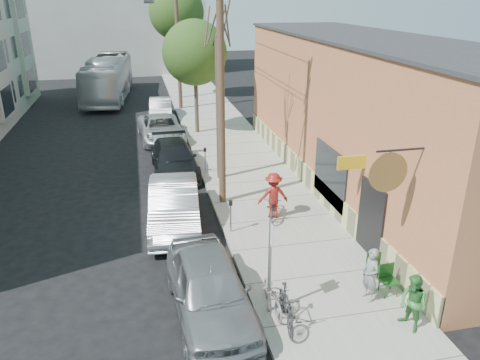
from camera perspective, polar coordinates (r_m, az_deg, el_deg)
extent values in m
plane|color=black|center=(15.85, -8.22, -9.84)|extent=(120.00, 120.00, 0.00)
cube|color=#A09F94|center=(26.31, -0.96, 3.67)|extent=(4.50, 58.00, 0.15)
cube|color=#B26842|center=(21.48, 14.93, 7.59)|extent=(5.00, 20.00, 6.50)
cube|color=#2B2B2D|center=(20.96, 15.83, 16.35)|extent=(5.20, 20.20, 0.12)
cube|color=#CDCF81|center=(21.29, 8.17, 0.35)|extent=(0.10, 20.00, 1.10)
cube|color=black|center=(16.00, 15.65, -4.84)|extent=(0.10, 1.60, 2.60)
cube|color=black|center=(18.76, 10.91, 0.60)|extent=(0.08, 3.00, 2.20)
cylinder|color=brown|center=(12.81, 17.60, 0.88)|extent=(1.10, 0.06, 1.10)
cube|color=gold|center=(15.76, 13.48, 2.09)|extent=(1.00, 0.08, 0.45)
cube|color=#A2B095|center=(40.61, -25.36, 14.48)|extent=(1.10, 3.20, 7.00)
cube|color=#AAABA6|center=(55.58, -14.51, 18.81)|extent=(18.00, 8.00, 12.00)
cube|color=slate|center=(12.54, 3.63, -10.55)|extent=(0.07, 0.07, 2.80)
cube|color=silver|center=(12.04, 3.74, -6.53)|extent=(0.02, 0.45, 0.60)
cylinder|color=slate|center=(16.97, -1.13, -4.64)|extent=(0.06, 0.06, 1.10)
cylinder|color=black|center=(16.71, -1.15, -2.80)|extent=(0.14, 0.14, 0.18)
cylinder|color=slate|center=(22.67, -4.24, 2.27)|extent=(0.06, 0.06, 1.10)
cylinder|color=black|center=(22.48, -4.29, 3.71)|extent=(0.14, 0.14, 0.18)
cylinder|color=#503A28|center=(18.19, -2.34, 11.95)|extent=(0.28, 0.28, 10.00)
cylinder|color=slate|center=(17.66, -11.06, 20.76)|extent=(0.35, 0.24, 0.24)
cylinder|color=#503A28|center=(35.58, -7.60, 16.60)|extent=(0.28, 0.28, 10.00)
cylinder|color=#44392C|center=(21.23, -2.63, 8.30)|extent=(0.24, 0.24, 6.32)
cylinder|color=#44392C|center=(29.20, -5.36, 10.19)|extent=(0.24, 0.24, 4.56)
sphere|color=#31521C|center=(28.80, -5.55, 15.20)|extent=(3.85, 3.85, 3.85)
cylinder|color=#44392C|center=(39.70, -7.49, 14.49)|extent=(0.24, 0.24, 6.37)
sphere|color=#31521C|center=(39.42, -7.75, 19.66)|extent=(4.35, 4.35, 4.35)
imported|color=gray|center=(13.79, 15.60, -11.08)|extent=(0.47, 0.64, 1.61)
imported|color=#307833|center=(13.04, 20.35, -13.91)|extent=(0.76, 0.88, 1.57)
imported|color=maroon|center=(17.93, 4.07, -1.89)|extent=(1.18, 0.68, 1.83)
imported|color=black|center=(18.11, 4.03, -3.15)|extent=(1.19, 1.94, 0.96)
imported|color=black|center=(12.61, 5.67, -15.21)|extent=(0.69, 1.82, 1.06)
imported|color=slate|center=(13.18, 4.06, -13.78)|extent=(0.59, 1.69, 0.89)
imported|color=gray|center=(12.98, -3.71, -13.05)|extent=(2.25, 5.05, 1.69)
imported|color=#BBBDC3|center=(17.76, -8.04, -3.07)|extent=(2.19, 5.28, 1.70)
imported|color=black|center=(23.07, -8.03, 2.59)|extent=(2.19, 5.19, 1.50)
imported|color=#B6BABE|center=(28.53, -9.60, 6.20)|extent=(2.81, 5.46, 1.47)
imported|color=#9EA0A6|center=(33.70, -9.65, 8.55)|extent=(1.76, 4.41, 1.43)
imported|color=silver|center=(41.34, -15.78, 11.87)|extent=(3.86, 12.42, 3.41)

